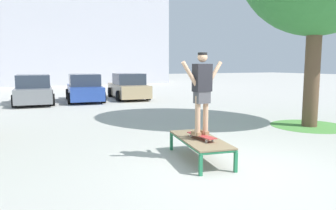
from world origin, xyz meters
name	(u,v)px	position (x,y,z in m)	size (l,w,h in m)	color
ground_plane	(234,169)	(0.00, 0.00, 0.00)	(120.00, 120.00, 0.00)	#B7B5AD
building_facade	(12,3)	(-3.09, 29.60, 7.76)	(31.15, 4.00, 15.52)	silver
skate_box	(200,141)	(-0.26, 0.83, 0.41)	(1.09, 2.01, 0.46)	#237A4C
skateboard	(201,136)	(-0.28, 0.75, 0.54)	(0.25, 0.81, 0.09)	#B23333
skater	(202,88)	(-0.28, 0.75, 1.53)	(1.00, 0.30, 1.69)	tan
grass_patch_near_right	(309,126)	(4.96, 2.40, 0.00)	(2.45, 2.45, 0.01)	#519342
car_grey	(34,90)	(-2.66, 13.05, 0.69)	(2.20, 4.34, 1.50)	slate
car_blue	(85,89)	(-0.06, 13.10, 0.69)	(2.31, 4.38, 1.50)	#28479E
car_tan	(128,87)	(2.55, 13.22, 0.69)	(2.26, 4.36, 1.50)	tan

